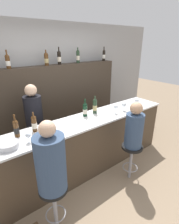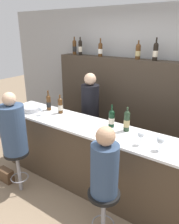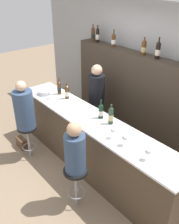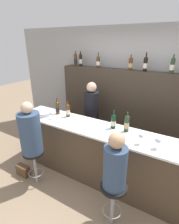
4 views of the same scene
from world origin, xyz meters
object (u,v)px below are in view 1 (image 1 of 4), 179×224
object	(u,v)px
wine_bottle_counter_0	(16,128)
bar_stool_right	(131,153)
wine_bottle_backbar_3	(46,59)
wine_bottle_backbar_5	(78,56)
wine_bottle_counter_2	(85,110)
wine_glass_0	(28,136)
bartender	(36,130)
bar_stool_left	(54,197)
wine_bottle_counter_1	(34,123)
wine_bottle_backbar_2	(8,61)
wine_glass_3	(137,101)
wine_glass_1	(116,107)
metal_bowl	(8,145)
wine_bottle_backbar_4	(59,58)
wine_bottle_backbar_6	(104,55)
guest_seated_left	(50,162)
wine_glass_2	(124,105)
guest_seated_right	(134,128)
wine_bottle_counter_3	(95,106)

from	to	relation	value
wine_bottle_counter_0	bar_stool_right	distance (m)	1.82
wine_bottle_backbar_3	wine_bottle_backbar_5	world-z (taller)	wine_bottle_backbar_5
wine_bottle_counter_2	wine_bottle_backbar_3	world-z (taller)	wine_bottle_backbar_3
wine_glass_0	bartender	xyz separation A→B (m)	(0.37, 0.77, -0.36)
bar_stool_left	bar_stool_right	xyz separation A→B (m)	(1.41, 0.00, 0.00)
wine_bottle_counter_1	wine_bottle_backbar_2	xyz separation A→B (m)	(0.05, 1.06, 0.77)
wine_bottle_backbar_5	wine_glass_0	world-z (taller)	wine_bottle_backbar_5
wine_bottle_counter_1	wine_glass_3	distance (m)	2.01
wine_bottle_backbar_2	wine_glass_3	size ratio (longest dim) A/B	1.96
wine_bottle_backbar_5	wine_glass_1	distance (m)	1.52
wine_bottle_backbar_2	bar_stool_right	world-z (taller)	wine_bottle_backbar_2
metal_bowl	wine_bottle_backbar_5	bearing A→B (deg)	33.40
wine_bottle_backbar_5	wine_glass_0	distance (m)	2.27
wine_bottle_counter_2	wine_bottle_backbar_4	distance (m)	1.32
wine_glass_3	wine_bottle_backbar_6	bearing A→B (deg)	78.12
wine_bottle_counter_0	wine_bottle_backbar_2	world-z (taller)	wine_bottle_backbar_2
wine_bottle_counter_1	wine_bottle_backbar_5	bearing A→B (deg)	35.15
wine_bottle_counter_2	bar_stool_left	xyz separation A→B (m)	(-1.04, -0.78, -0.62)
guest_seated_left	bartender	xyz separation A→B (m)	(0.33, 1.30, -0.27)
wine_glass_3	wine_bottle_backbar_3	bearing A→B (deg)	133.70
wine_bottle_counter_1	wine_bottle_backbar_4	world-z (taller)	wine_bottle_backbar_4
wine_bottle_backbar_2	wine_bottle_backbar_4	bearing A→B (deg)	0.00
wine_bottle_backbar_6	wine_glass_2	bearing A→B (deg)	-116.49
wine_glass_3	bartender	world-z (taller)	bartender
wine_glass_1	wine_glass_3	distance (m)	0.59
wine_bottle_backbar_6	guest_seated_right	world-z (taller)	wine_bottle_backbar_6
wine_bottle_backbar_4	wine_glass_3	xyz separation A→B (m)	(0.96, -1.30, -0.79)
wine_bottle_backbar_3	wine_bottle_counter_3	bearing A→B (deg)	-71.15
bar_stool_left	wine_bottle_backbar_6	bearing A→B (deg)	37.25
wine_bottle_counter_3	bar_stool_right	size ratio (longest dim) A/B	0.50
wine_bottle_backbar_6	bar_stool_left	xyz separation A→B (m)	(-2.41, -1.84, -1.40)
wine_bottle_backbar_2	wine_bottle_counter_3	bearing A→B (deg)	-44.59
wine_bottle_backbar_6	bar_stool_left	distance (m)	3.34
metal_bowl	bar_stool_right	distance (m)	1.86
wine_bottle_counter_0	wine_glass_0	bearing A→B (deg)	-73.32
wine_bottle_counter_1	guest_seated_right	xyz separation A→B (m)	(1.27, -0.78, -0.15)
wine_bottle_counter_0	metal_bowl	distance (m)	0.29
wine_bottle_counter_0	wine_bottle_backbar_3	world-z (taller)	wine_bottle_backbar_3
wine_bottle_counter_0	bartender	size ratio (longest dim) A/B	0.21
metal_bowl	bar_stool_right	size ratio (longest dim) A/B	0.40
bartender	wine_glass_1	bearing A→B (deg)	-32.26
wine_bottle_counter_0	bar_stool_right	bearing A→B (deg)	-27.09
wine_bottle_counter_1	metal_bowl	bearing A→B (deg)	-153.46
wine_bottle_counter_1	guest_seated_right	bearing A→B (deg)	-31.46
bar_stool_left	guest_seated_left	xyz separation A→B (m)	(0.00, 0.00, 0.51)
wine_glass_1	wine_glass_3	world-z (taller)	wine_glass_1
wine_bottle_counter_3	metal_bowl	bearing A→B (deg)	-172.24
wine_bottle_counter_2	wine_bottle_backbar_4	xyz separation A→B (m)	(0.14, 1.06, 0.78)
wine_glass_2	bartender	bearing A→B (deg)	151.83
wine_bottle_counter_2	wine_glass_1	size ratio (longest dim) A/B	1.91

